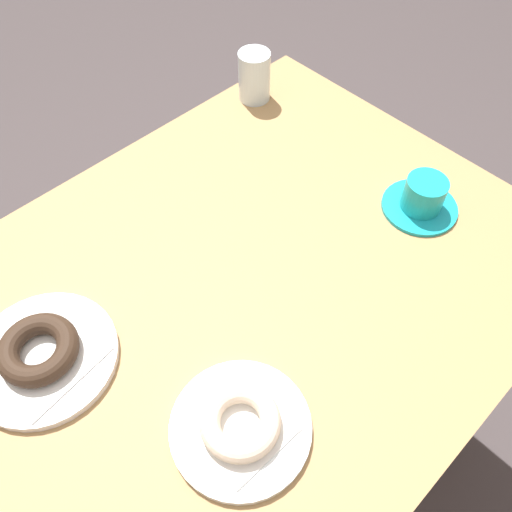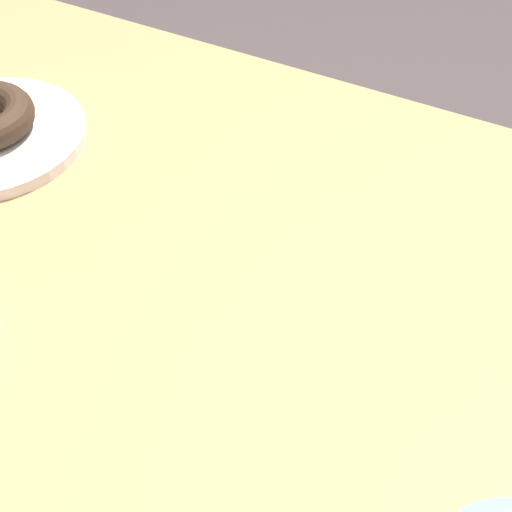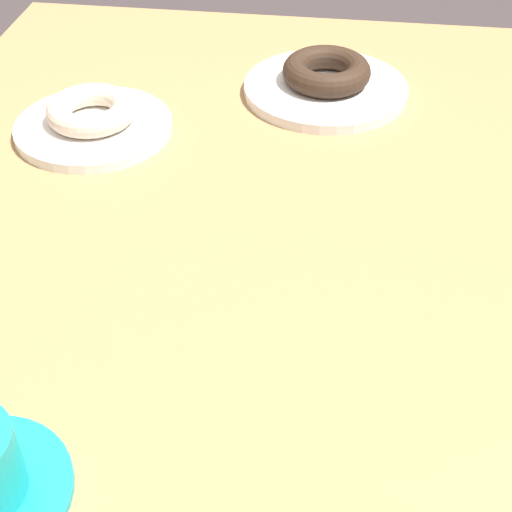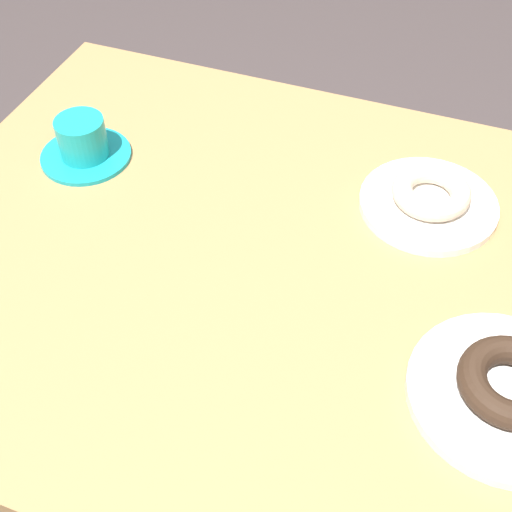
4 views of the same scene
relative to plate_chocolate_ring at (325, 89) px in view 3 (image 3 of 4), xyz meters
name	(u,v)px [view 3 (image 3 of 4)]	position (x,y,z in m)	size (l,w,h in m)	color
table	(215,272)	(0.30, -0.11, -0.09)	(1.12, 0.83, 0.78)	#A07A4C
plate_chocolate_ring	(325,89)	(0.00, 0.00, 0.00)	(0.23, 0.23, 0.01)	white
napkin_chocolate_ring	(326,83)	(0.00, 0.00, 0.01)	(0.15, 0.15, 0.00)	white
donut_chocolate_ring	(327,71)	(0.00, 0.00, 0.03)	(0.12, 0.12, 0.03)	#312217
plate_sugar_ring	(94,127)	(0.14, -0.29, 0.00)	(0.20, 0.20, 0.01)	white
napkin_sugar_ring	(93,122)	(0.14, -0.29, 0.01)	(0.12, 0.12, 0.00)	white
donut_sugar_ring	(91,110)	(0.14, -0.29, 0.02)	(0.11, 0.11, 0.03)	beige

